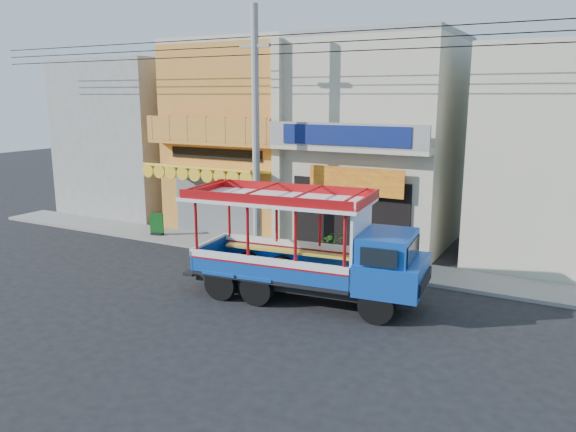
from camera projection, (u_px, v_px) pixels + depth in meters
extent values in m
plane|color=black|center=(230.00, 287.00, 17.72)|extent=(90.00, 90.00, 0.00)
cube|color=slate|center=(290.00, 254.00, 21.15)|extent=(30.00, 2.00, 0.12)
cube|color=orange|center=(254.00, 138.00, 25.62)|extent=(6.00, 6.00, 8.00)
cube|color=#595B5E|center=(217.00, 205.00, 23.57)|extent=(4.20, 0.10, 2.60)
cube|color=gold|center=(205.00, 168.00, 22.60)|extent=(5.20, 1.50, 0.31)
cube|color=orange|center=(210.00, 142.00, 22.73)|extent=(6.00, 0.70, 0.18)
cube|color=orange|center=(206.00, 129.00, 22.36)|extent=(6.00, 0.12, 0.95)
cube|color=black|center=(215.00, 154.00, 23.11)|extent=(4.50, 0.04, 0.45)
cube|color=#B8B497|center=(253.00, 44.00, 24.75)|extent=(6.00, 6.00, 0.24)
cube|color=#B8B497|center=(379.00, 143.00, 22.83)|extent=(6.00, 6.00, 8.00)
cube|color=black|center=(350.00, 217.00, 20.76)|extent=(4.60, 0.12, 2.80)
cube|color=yellow|center=(355.00, 181.00, 20.08)|extent=(3.60, 0.05, 1.00)
cube|color=#B8B497|center=(348.00, 149.00, 19.94)|extent=(6.00, 0.70, 0.18)
cube|color=gray|center=(345.00, 135.00, 19.58)|extent=(6.00, 0.12, 0.85)
cube|color=navy|center=(344.00, 135.00, 19.52)|extent=(4.80, 0.06, 0.70)
cube|color=gray|center=(383.00, 38.00, 21.96)|extent=(6.00, 6.00, 0.24)
cube|color=#B8B497|center=(277.00, 146.00, 21.52)|extent=(0.35, 0.30, 8.00)
cube|color=gray|center=(139.00, 137.00, 28.92)|extent=(6.00, 6.00, 7.60)
cube|color=#B8B497|center=(570.00, 157.00, 19.62)|extent=(6.00, 6.00, 7.60)
cylinder|color=gray|center=(256.00, 136.00, 20.08)|extent=(0.26, 0.26, 9.00)
cube|color=gray|center=(255.00, 46.00, 19.43)|extent=(1.20, 0.12, 0.12)
cylinder|color=black|center=(280.00, 54.00, 19.02)|extent=(28.00, 0.04, 0.04)
cylinder|color=black|center=(280.00, 44.00, 18.96)|extent=(28.00, 0.04, 0.04)
cylinder|color=black|center=(280.00, 35.00, 18.90)|extent=(28.00, 0.04, 0.04)
cylinder|color=black|center=(376.00, 306.00, 14.77)|extent=(0.99, 0.37, 0.97)
cylinder|color=black|center=(391.00, 285.00, 16.43)|extent=(0.99, 0.37, 0.97)
cylinder|color=black|center=(257.00, 289.00, 16.08)|extent=(0.99, 0.37, 0.97)
cylinder|color=black|center=(282.00, 271.00, 17.75)|extent=(0.99, 0.37, 0.97)
cylinder|color=black|center=(221.00, 284.00, 16.52)|extent=(0.99, 0.37, 0.97)
cylinder|color=black|center=(249.00, 266.00, 18.18)|extent=(0.99, 0.37, 0.97)
cube|color=black|center=(306.00, 281.00, 16.45)|extent=(6.66, 2.26, 0.27)
cube|color=blue|center=(392.00, 274.00, 15.39)|extent=(1.96, 2.30, 0.87)
cube|color=blue|center=(388.00, 246.00, 15.29)|extent=(1.55, 2.10, 0.73)
cube|color=black|center=(413.00, 250.00, 15.04)|extent=(0.23, 1.71, 0.53)
cube|color=black|center=(281.00, 271.00, 16.71)|extent=(5.00, 2.62, 0.12)
cube|color=blue|center=(266.00, 270.00, 15.71)|extent=(4.79, 0.57, 0.58)
cube|color=white|center=(266.00, 261.00, 15.66)|extent=(4.79, 0.58, 0.21)
cube|color=blue|center=(294.00, 252.00, 17.57)|extent=(4.79, 0.57, 0.58)
cube|color=white|center=(294.00, 244.00, 17.52)|extent=(4.79, 0.58, 0.21)
cylinder|color=#AC0D11|center=(196.00, 226.00, 16.35)|extent=(0.10, 0.10, 1.55)
cylinder|color=#AC0D11|center=(229.00, 213.00, 18.18)|extent=(0.10, 0.10, 1.55)
cube|color=white|center=(361.00, 244.00, 15.58)|extent=(0.28, 1.96, 2.19)
cube|color=white|center=(278.00, 199.00, 16.29)|extent=(5.61, 2.92, 0.10)
cube|color=#AC0D11|center=(278.00, 193.00, 16.25)|extent=(5.40, 2.80, 0.25)
cube|color=black|center=(157.00, 234.00, 23.82)|extent=(0.56, 0.39, 0.09)
cube|color=#0D4A13|center=(157.00, 223.00, 23.72)|extent=(0.61, 0.21, 0.84)
imported|color=#265F1B|center=(332.00, 245.00, 20.22)|extent=(1.23, 1.18, 1.05)
imported|color=#265F1B|center=(383.00, 259.00, 18.78)|extent=(0.62, 0.61, 0.88)
imported|color=#265F1B|center=(374.00, 250.00, 19.65)|extent=(0.59, 0.59, 0.98)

